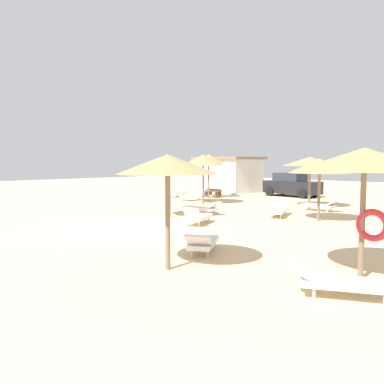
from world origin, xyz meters
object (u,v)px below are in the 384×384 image
object	(u,v)px
lounger_5	(203,242)
lounger_7	(202,208)
parasol_2	(203,160)
bench_0	(211,192)
parasol_3	(320,166)
parasol_1	(209,159)
lounger_0	(198,217)
parasol_5	(167,165)
parked_car	(292,185)
lounger_6	(340,281)
lounger_3	(279,209)
bench_1	(214,191)
beach_cabana	(229,174)
lounger_1	(178,192)
lounger_2	(195,195)
parasol_6	(365,161)
lounger_4	(321,205)
parasol_4	(310,161)
parasol_0	(169,166)

from	to	relation	value
lounger_5	lounger_7	bearing A→B (deg)	133.76
parasol_2	bench_0	world-z (taller)	parasol_2
parasol_3	lounger_7	distance (m)	5.72
parasol_2	parasol_3	xyz separation A→B (m)	(8.13, -1.40, -0.27)
parasol_1	lounger_0	distance (m)	11.55
parasol_1	bench_0	distance (m)	2.42
parasol_5	parked_car	xyz separation A→B (m)	(-7.89, 18.90, -1.65)
parasol_5	parked_car	size ratio (longest dim) A/B	0.67
lounger_6	parked_car	xyz separation A→B (m)	(-11.58, 17.85, 0.51)
parasol_1	lounger_3	distance (m)	9.72
bench_1	parked_car	distance (m)	5.66
parasol_3	beach_cabana	distance (m)	15.77
lounger_1	lounger_3	world-z (taller)	lounger_3
lounger_1	lounger_2	size ratio (longest dim) A/B	1.03
parasol_6	beach_cabana	world-z (taller)	beach_cabana
parasol_3	parasol_5	bearing A→B (deg)	-84.09
parasol_2	lounger_4	bearing A→B (deg)	15.37
bench_1	lounger_1	bearing A→B (deg)	-114.29
parasol_5	lounger_6	world-z (taller)	parasol_5
lounger_3	lounger_4	bearing A→B (deg)	81.68
lounger_4	lounger_5	size ratio (longest dim) A/B	0.98
parasol_4	bench_0	bearing A→B (deg)	176.22
lounger_3	lounger_7	bearing A→B (deg)	-145.11
parasol_4	parasol_6	xyz separation A→B (m)	(7.21, -11.16, 0.02)
parasol_0	beach_cabana	world-z (taller)	beach_cabana
parasol_1	parasol_3	size ratio (longest dim) A/B	1.14
parasol_5	lounger_5	distance (m)	2.81
parasol_5	parasol_6	world-z (taller)	parasol_6
parasol_4	parasol_5	distance (m)	14.14
lounger_2	parked_car	xyz separation A→B (m)	(2.97, 7.06, 0.50)
parasol_0	lounger_4	size ratio (longest dim) A/B	1.39
parasol_4	lounger_2	world-z (taller)	parasol_4
parasol_3	bench_1	distance (m)	12.99
parasol_5	lounger_3	bearing A→B (deg)	107.39
parasol_4	parasol_5	size ratio (longest dim) A/B	1.13
parasol_5	lounger_0	distance (m)	6.84
parasol_5	parasol_1	bearing A→B (deg)	129.61
parked_car	parasol_5	bearing A→B (deg)	-67.35
parasol_3	lounger_2	size ratio (longest dim) A/B	1.37
parasol_3	lounger_5	xyz separation A→B (m)	(0.47, -7.68, -2.04)
parasol_4	parasol_6	bearing A→B (deg)	-57.13
lounger_6	parasol_3	bearing A→B (deg)	119.20
lounger_4	lounger_3	bearing A→B (deg)	-98.32
parasol_6	lounger_7	size ratio (longest dim) A/B	1.47
parasol_2	parasol_4	distance (m)	6.12
parasol_0	parked_car	xyz separation A→B (m)	(-1.58, 13.29, -1.54)
lounger_3	lounger_6	xyz separation A→B (m)	(6.65, -8.38, -0.01)
parked_car	parasol_3	bearing A→B (deg)	-53.94
parasol_3	lounger_0	distance (m)	5.62
lounger_1	parasol_2	bearing A→B (deg)	-24.45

